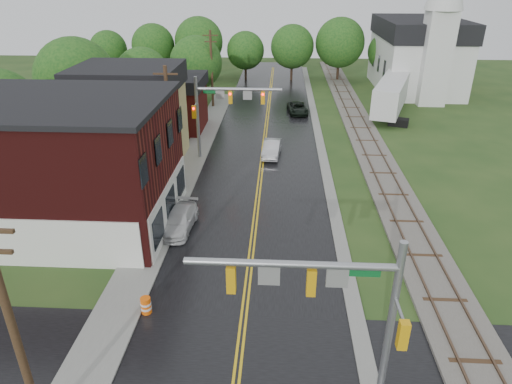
# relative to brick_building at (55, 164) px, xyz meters

# --- Properties ---
(main_road) EXTENTS (10.00, 90.00, 0.02)m
(main_road) POSITION_rel_brick_building_xyz_m (12.48, 15.00, -4.15)
(main_road) COLOR black
(main_road) RESTS_ON ground
(curb_right) EXTENTS (0.80, 70.00, 0.12)m
(curb_right) POSITION_rel_brick_building_xyz_m (17.88, 20.00, -4.15)
(curb_right) COLOR gray
(curb_right) RESTS_ON ground
(sidewalk_left) EXTENTS (2.40, 50.00, 0.12)m
(sidewalk_left) POSITION_rel_brick_building_xyz_m (6.28, 10.00, -4.15)
(sidewalk_left) COLOR gray
(sidewalk_left) RESTS_ON ground
(brick_building) EXTENTS (14.30, 10.30, 8.30)m
(brick_building) POSITION_rel_brick_building_xyz_m (0.00, 0.00, 0.00)
(brick_building) COLOR #410E0D
(brick_building) RESTS_ON ground
(yellow_house) EXTENTS (8.00, 7.00, 6.40)m
(yellow_house) POSITION_rel_brick_building_xyz_m (1.48, 11.00, -0.95)
(yellow_house) COLOR tan
(yellow_house) RESTS_ON ground
(darkred_building) EXTENTS (7.00, 6.00, 4.40)m
(darkred_building) POSITION_rel_brick_building_xyz_m (2.48, 20.00, -1.95)
(darkred_building) COLOR #3F0F0C
(darkred_building) RESTS_ON ground
(church) EXTENTS (10.40, 18.40, 20.00)m
(church) POSITION_rel_brick_building_xyz_m (32.48, 38.74, 1.68)
(church) COLOR silver
(church) RESTS_ON ground
(railroad) EXTENTS (3.20, 80.00, 0.30)m
(railroad) POSITION_rel_brick_building_xyz_m (22.48, 20.00, -4.05)
(railroad) COLOR #59544C
(railroad) RESTS_ON ground
(traffic_signal_near) EXTENTS (7.34, 0.30, 7.20)m
(traffic_signal_near) POSITION_rel_brick_building_xyz_m (15.96, -13.00, 0.82)
(traffic_signal_near) COLOR gray
(traffic_signal_near) RESTS_ON ground
(traffic_signal_far) EXTENTS (7.34, 0.43, 7.20)m
(traffic_signal_far) POSITION_rel_brick_building_xyz_m (9.01, 12.00, 0.82)
(traffic_signal_far) COLOR gray
(traffic_signal_far) RESTS_ON ground
(utility_pole_a) EXTENTS (1.80, 0.28, 9.00)m
(utility_pole_a) POSITION_rel_brick_building_xyz_m (5.68, -15.00, 0.57)
(utility_pole_a) COLOR #382616
(utility_pole_a) RESTS_ON ground
(utility_pole_b) EXTENTS (1.80, 0.28, 9.00)m
(utility_pole_b) POSITION_rel_brick_building_xyz_m (5.68, 7.00, 0.57)
(utility_pole_b) COLOR #382616
(utility_pole_b) RESTS_ON ground
(utility_pole_c) EXTENTS (1.80, 0.28, 9.00)m
(utility_pole_c) POSITION_rel_brick_building_xyz_m (5.68, 29.00, 0.57)
(utility_pole_c) COLOR #382616
(utility_pole_c) RESTS_ON ground
(tree_left_a) EXTENTS (6.80, 6.80, 8.67)m
(tree_left_a) POSITION_rel_brick_building_xyz_m (-7.36, 6.90, 0.96)
(tree_left_a) COLOR black
(tree_left_a) RESTS_ON ground
(tree_left_b) EXTENTS (7.60, 7.60, 9.69)m
(tree_left_b) POSITION_rel_brick_building_xyz_m (-5.36, 16.90, 1.57)
(tree_left_b) COLOR black
(tree_left_b) RESTS_ON ground
(tree_left_c) EXTENTS (6.00, 6.00, 7.65)m
(tree_left_c) POSITION_rel_brick_building_xyz_m (-1.36, 24.90, 0.36)
(tree_left_c) COLOR black
(tree_left_c) RESTS_ON ground
(tree_left_e) EXTENTS (6.40, 6.40, 8.16)m
(tree_left_e) POSITION_rel_brick_building_xyz_m (3.64, 30.90, 0.66)
(tree_left_e) COLOR black
(tree_left_e) RESTS_ON ground
(suv_dark) EXTENTS (2.61, 4.76, 1.26)m
(suv_dark) POSITION_rel_brick_building_xyz_m (15.96, 26.68, -3.52)
(suv_dark) COLOR black
(suv_dark) RESTS_ON ground
(sedan_silver) EXTENTS (1.78, 4.25, 1.37)m
(sedan_silver) POSITION_rel_brick_building_xyz_m (13.28, 12.85, -3.47)
(sedan_silver) COLOR #B5B5BB
(sedan_silver) RESTS_ON ground
(pickup_white) EXTENTS (2.09, 4.53, 1.28)m
(pickup_white) POSITION_rel_brick_building_xyz_m (7.68, -0.51, -3.51)
(pickup_white) COLOR silver
(pickup_white) RESTS_ON ground
(semi_trailer) EXTENTS (6.63, 12.78, 3.94)m
(semi_trailer) POSITION_rel_brick_building_xyz_m (26.72, 27.19, -1.82)
(semi_trailer) COLOR black
(semi_trailer) RESTS_ON ground
(construction_barrel) EXTENTS (0.57, 0.57, 0.88)m
(construction_barrel) POSITION_rel_brick_building_xyz_m (7.73, -8.56, -3.71)
(construction_barrel) COLOR #F15B0A
(construction_barrel) RESTS_ON ground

